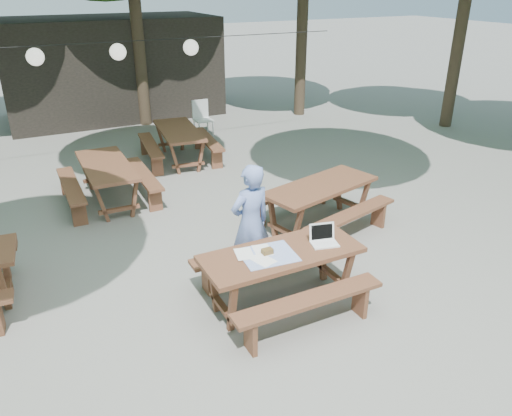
% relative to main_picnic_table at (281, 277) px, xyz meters
% --- Properties ---
extents(ground, '(80.00, 80.00, 0.00)m').
position_rel_main_picnic_table_xyz_m(ground, '(-0.19, 0.28, -0.39)').
color(ground, slate).
rests_on(ground, ground).
extents(pavilion, '(6.00, 3.00, 2.80)m').
position_rel_main_picnic_table_xyz_m(pavilion, '(0.31, 10.78, 1.01)').
color(pavilion, black).
rests_on(pavilion, ground).
extents(main_picnic_table, '(2.00, 1.58, 0.75)m').
position_rel_main_picnic_table_xyz_m(main_picnic_table, '(0.00, 0.00, 0.00)').
color(main_picnic_table, '#502F1C').
rests_on(main_picnic_table, ground).
extents(picnic_table_ne, '(2.23, 2.00, 0.75)m').
position_rel_main_picnic_table_xyz_m(picnic_table_ne, '(1.64, 1.61, 0.00)').
color(picnic_table_ne, '#502F1C').
rests_on(picnic_table_ne, ground).
extents(picnic_table_far_w, '(1.60, 2.01, 0.75)m').
position_rel_main_picnic_table_xyz_m(picnic_table_far_w, '(-1.27, 4.19, 0.00)').
color(picnic_table_far_w, '#502F1C').
rests_on(picnic_table_far_w, ground).
extents(picnic_table_far_e, '(1.79, 2.08, 0.75)m').
position_rel_main_picnic_table_xyz_m(picnic_table_far_e, '(0.64, 5.78, 0.00)').
color(picnic_table_far_e, '#502F1C').
rests_on(picnic_table_far_e, ground).
extents(woman, '(0.65, 0.48, 1.66)m').
position_rel_main_picnic_table_xyz_m(woman, '(-0.06, 0.73, 0.44)').
color(woman, '#6C84C6').
rests_on(woman, ground).
extents(plastic_chair, '(0.44, 0.44, 0.90)m').
position_rel_main_picnic_table_xyz_m(plastic_chair, '(1.88, 7.51, -0.13)').
color(plastic_chair, silver).
rests_on(plastic_chair, ground).
extents(laptop, '(0.38, 0.33, 0.24)m').
position_rel_main_picnic_table_xyz_m(laptop, '(0.58, -0.04, 0.42)').
color(laptop, white).
rests_on(laptop, main_picnic_table).
extents(tabletop_clutter, '(0.74, 0.61, 0.08)m').
position_rel_main_picnic_table_xyz_m(tabletop_clutter, '(-0.20, 0.01, 0.37)').
color(tabletop_clutter, blue).
rests_on(tabletop_clutter, main_picnic_table).
extents(paper_lanterns, '(9.00, 0.34, 0.38)m').
position_rel_main_picnic_table_xyz_m(paper_lanterns, '(-0.38, 6.28, 2.02)').
color(paper_lanterns, black).
rests_on(paper_lanterns, ground).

